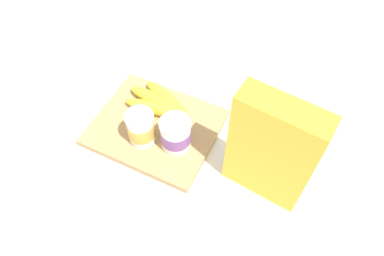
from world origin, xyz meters
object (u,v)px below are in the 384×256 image
Objects in this scene: spoon at (87,97)px; yogurt_cup_front at (176,134)px; cutting_board at (156,127)px; banana_bunch at (160,103)px; yogurt_cup_back at (141,128)px; cereal_box at (272,151)px.

yogurt_cup_front is at bearing 172.73° from spoon.
spoon is (0.22, -0.01, -0.00)m from cutting_board.
yogurt_cup_front is 0.46× the size of banana_bunch.
yogurt_cup_back is (0.01, 0.05, 0.05)m from cutting_board.
yogurt_cup_front is (0.22, -0.00, -0.08)m from cereal_box.
cereal_box is 0.23m from yogurt_cup_front.
spoon is at bearing 12.92° from banana_bunch.
banana_bunch reaches higher than spoon.
cutting_board is 3.53× the size of yogurt_cup_front.
banana_bunch is (0.01, -0.11, -0.03)m from yogurt_cup_back.
cereal_box is 0.34m from banana_bunch.
spoon is at bearing -2.59° from cutting_board.
yogurt_cup_back reaches higher than yogurt_cup_front.
cereal_box is 3.10× the size of yogurt_cup_back.
cereal_box is at bearing -175.96° from yogurt_cup_back.
banana_bunch is at bearing -43.50° from yogurt_cup_front.
yogurt_cup_back reaches higher than cutting_board.
cutting_board is 3.36× the size of yogurt_cup_back.
yogurt_cup_front is 0.13m from banana_bunch.
cutting_board is at bearing 177.41° from spoon.
banana_bunch is (0.31, -0.08, -0.10)m from cereal_box.
cutting_board is 1.64× the size of banana_bunch.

